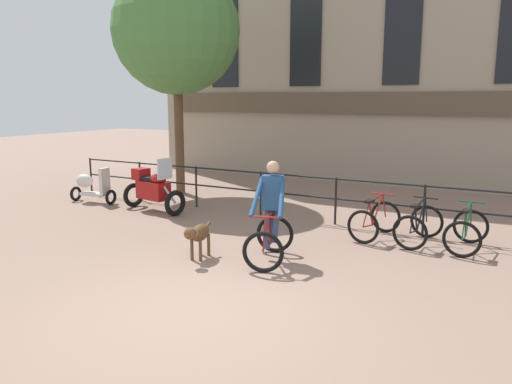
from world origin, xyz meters
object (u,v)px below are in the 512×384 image
(parked_bicycle_near_lamp, at_px, (375,220))
(parked_bicycle_mid_right, at_px, (467,231))
(parked_motorcycle, at_px, (153,189))
(parked_bicycle_mid_left, at_px, (419,226))
(parked_scooter, at_px, (91,186))
(cyclist_with_bike, at_px, (271,216))
(dog, at_px, (198,234))

(parked_bicycle_near_lamp, bearing_deg, parked_bicycle_mid_right, -171.11)
(parked_motorcycle, distance_m, parked_bicycle_mid_right, 7.17)
(parked_bicycle_mid_left, distance_m, parked_scooter, 8.43)
(parked_motorcycle, bearing_deg, parked_scooter, 100.60)
(parked_bicycle_mid_right, height_order, parked_scooter, parked_scooter)
(parked_bicycle_near_lamp, bearing_deg, parked_scooter, 10.85)
(cyclist_with_bike, xyz_separation_m, parked_bicycle_near_lamp, (1.19, 2.21, -0.41))
(cyclist_with_bike, relative_size, parked_bicycle_near_lamp, 1.42)
(parked_bicycle_mid_right, bearing_deg, parked_scooter, 3.46)
(cyclist_with_bike, bearing_deg, parked_bicycle_near_lamp, 44.80)
(cyclist_with_bike, height_order, parked_bicycle_mid_right, cyclist_with_bike)
(parked_bicycle_mid_left, bearing_deg, cyclist_with_bike, 53.13)
(parked_bicycle_near_lamp, relative_size, parked_bicycle_mid_right, 1.06)
(dog, bearing_deg, parked_motorcycle, 132.23)
(dog, relative_size, parked_bicycle_mid_right, 0.82)
(parked_motorcycle, height_order, parked_scooter, parked_motorcycle)
(cyclist_with_bike, height_order, parked_scooter, cyclist_with_bike)
(cyclist_with_bike, relative_size, parked_scooter, 1.30)
(cyclist_with_bike, relative_size, parked_bicycle_mid_right, 1.50)
(parked_motorcycle, distance_m, parked_bicycle_near_lamp, 5.47)
(cyclist_with_bike, height_order, parked_bicycle_near_lamp, cyclist_with_bike)
(parked_bicycle_mid_left, xyz_separation_m, parked_scooter, (-8.43, -0.26, 0.10))
(parked_bicycle_mid_left, xyz_separation_m, parked_bicycle_mid_right, (0.85, -0.00, 0.00))
(dog, bearing_deg, parked_bicycle_near_lamp, 41.78)
(cyclist_with_bike, distance_m, dog, 1.29)
(parked_scooter, bearing_deg, parked_motorcycle, -94.77)
(parked_bicycle_near_lamp, height_order, parked_scooter, parked_scooter)
(parked_bicycle_near_lamp, xyz_separation_m, parked_scooter, (-7.58, -0.26, 0.10))
(dog, relative_size, parked_motorcycle, 0.51)
(dog, height_order, parked_bicycle_mid_right, parked_bicycle_mid_right)
(parked_bicycle_mid_right, bearing_deg, cyclist_with_bike, 39.22)
(cyclist_with_bike, height_order, dog, cyclist_with_bike)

